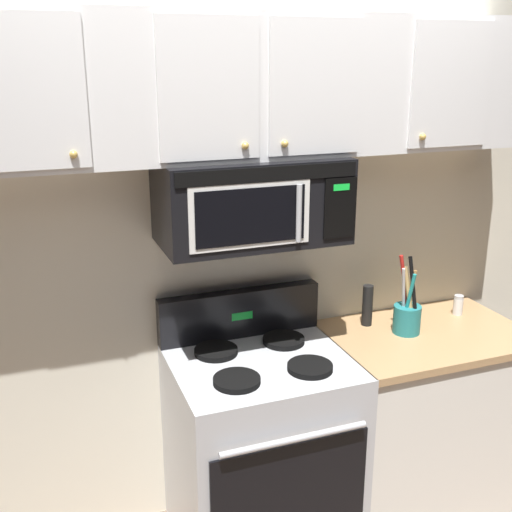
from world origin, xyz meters
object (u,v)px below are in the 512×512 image
(stove_range, at_px, (261,448))
(salt_shaker, at_px, (458,305))
(over_range_microwave, at_px, (252,200))
(utensil_crock_teal, at_px, (407,314))
(pepper_mill, at_px, (367,305))

(stove_range, height_order, salt_shaker, stove_range)
(over_range_microwave, bearing_deg, salt_shaker, 0.84)
(over_range_microwave, distance_m, utensil_crock_teal, 0.95)
(over_range_microwave, distance_m, salt_shaker, 1.27)
(utensil_crock_teal, height_order, salt_shaker, utensil_crock_teal)
(over_range_microwave, xyz_separation_m, pepper_mill, (0.61, 0.06, -0.57))
(stove_range, distance_m, utensil_crock_teal, 0.91)
(stove_range, bearing_deg, salt_shaker, 6.84)
(utensil_crock_teal, xyz_separation_m, salt_shaker, (0.37, 0.10, -0.04))
(salt_shaker, xyz_separation_m, pepper_mill, (-0.49, 0.05, 0.05))
(utensil_crock_teal, height_order, pepper_mill, utensil_crock_teal)
(over_range_microwave, relative_size, salt_shaker, 7.53)
(stove_range, xyz_separation_m, salt_shaker, (1.11, 0.13, 0.48))
(pepper_mill, bearing_deg, over_range_microwave, -174.07)
(over_range_microwave, height_order, utensil_crock_teal, over_range_microwave)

